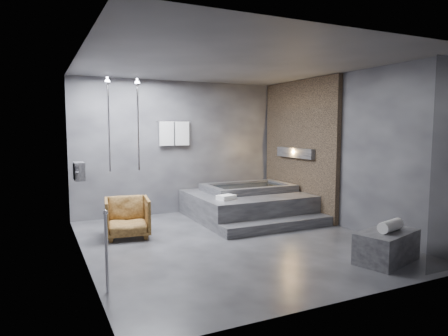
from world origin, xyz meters
TOP-DOWN VIEW (x-y plane):
  - room at (0.40, 0.24)m, footprint 5.00×5.04m
  - tub_deck at (1.05, 1.45)m, footprint 2.20×2.00m
  - tub_step at (1.05, 0.27)m, footprint 2.20×0.36m
  - concrete_bench at (1.46, -1.78)m, footprint 1.04×0.76m
  - driftwood_chair at (-1.46, 0.99)m, footprint 0.81×0.83m
  - rolled_towel at (1.49, -1.80)m, footprint 0.46×0.27m
  - deck_towel at (0.34, 0.94)m, footprint 0.37×0.31m

SIDE VIEW (x-z plane):
  - tub_step at x=1.05m, z-range 0.00..0.18m
  - concrete_bench at x=1.46m, z-range 0.00..0.42m
  - tub_deck at x=1.05m, z-range 0.00..0.50m
  - driftwood_chair at x=-1.46m, z-range 0.00..0.67m
  - rolled_towel at x=1.49m, z-range 0.42..0.58m
  - deck_towel at x=0.34m, z-range 0.50..0.58m
  - room at x=0.40m, z-range 0.32..3.14m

